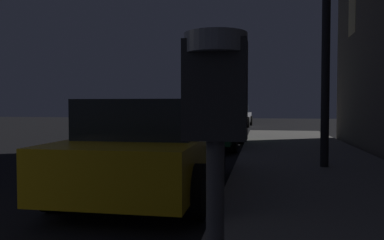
# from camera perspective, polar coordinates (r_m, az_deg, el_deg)

# --- Properties ---
(parking_meter) EXTENTS (0.19, 0.19, 1.41)m
(parking_meter) POSITION_cam_1_polar(r_m,az_deg,el_deg) (1.14, 3.55, -4.22)
(parking_meter) COLOR #59595B
(parking_meter) RESTS_ON sidewalk
(car_yellow_cab) EXTENTS (2.05, 4.15, 1.43)m
(car_yellow_cab) POSITION_cam_1_polar(r_m,az_deg,el_deg) (5.85, -6.19, -4.08)
(car_yellow_cab) COLOR gold
(car_yellow_cab) RESTS_ON ground
(car_green) EXTENTS (2.16, 4.34, 1.43)m
(car_green) POSITION_cam_1_polar(r_m,az_deg,el_deg) (12.16, 2.55, -0.77)
(car_green) COLOR #19592D
(car_green) RESTS_ON ground
(car_black) EXTENTS (2.15, 4.47, 1.43)m
(car_black) POSITION_cam_1_polar(r_m,az_deg,el_deg) (18.36, 5.24, 0.22)
(car_black) COLOR black
(car_black) RESTS_ON ground
(car_silver) EXTENTS (2.22, 4.17, 1.43)m
(car_silver) POSITION_cam_1_polar(r_m,az_deg,el_deg) (24.60, 6.55, 0.70)
(car_silver) COLOR #B7B7BF
(car_silver) RESTS_ON ground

